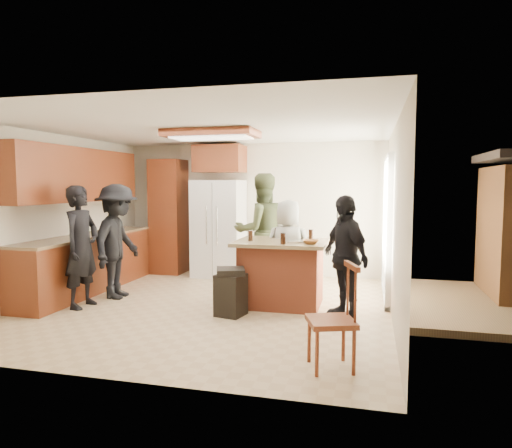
% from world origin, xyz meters
% --- Properties ---
extents(person_front_left, '(0.48, 0.64, 1.71)m').
position_xyz_m(person_front_left, '(-1.71, -0.43, 0.86)').
color(person_front_left, black).
rests_on(person_front_left, ground).
extents(person_behind_left, '(1.09, 0.97, 1.91)m').
position_xyz_m(person_behind_left, '(0.47, 1.31, 0.95)').
color(person_behind_left, '#373F25').
rests_on(person_behind_left, ground).
extents(person_behind_right, '(0.75, 0.50, 1.51)m').
position_xyz_m(person_behind_right, '(1.02, 0.69, 0.75)').
color(person_behind_right, gray).
rests_on(person_behind_right, ground).
extents(person_side_right, '(0.92, 1.04, 1.59)m').
position_xyz_m(person_side_right, '(1.90, -0.09, 0.80)').
color(person_side_right, black).
rests_on(person_side_right, ground).
extents(person_counter, '(0.59, 1.15, 1.73)m').
position_xyz_m(person_counter, '(-1.51, 0.17, 0.87)').
color(person_counter, black).
rests_on(person_counter, ground).
extents(left_cabinetry, '(0.64, 3.00, 2.30)m').
position_xyz_m(left_cabinetry, '(-2.24, 0.40, 0.96)').
color(left_cabinetry, maroon).
rests_on(left_cabinetry, ground).
extents(back_wall_units, '(1.80, 0.60, 2.45)m').
position_xyz_m(back_wall_units, '(-1.33, 2.20, 1.38)').
color(back_wall_units, maroon).
rests_on(back_wall_units, ground).
extents(refrigerator, '(0.90, 0.76, 1.80)m').
position_xyz_m(refrigerator, '(-0.55, 2.12, 0.90)').
color(refrigerator, white).
rests_on(refrigerator, ground).
extents(kitchen_island, '(1.28, 1.03, 0.93)m').
position_xyz_m(kitchen_island, '(0.99, 0.34, 0.47)').
color(kitchen_island, '#A04329').
rests_on(kitchen_island, ground).
extents(island_items, '(1.02, 0.75, 0.15)m').
position_xyz_m(island_items, '(1.20, 0.25, 0.97)').
color(island_items, silver).
rests_on(island_items, kitchen_island).
extents(trash_bin, '(0.46, 0.46, 0.63)m').
position_xyz_m(trash_bin, '(0.44, -0.34, 0.32)').
color(trash_bin, black).
rests_on(trash_bin, ground).
extents(spindle_chair, '(0.53, 0.53, 0.99)m').
position_xyz_m(spindle_chair, '(1.89, -1.77, 0.45)').
color(spindle_chair, maroon).
rests_on(spindle_chair, ground).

